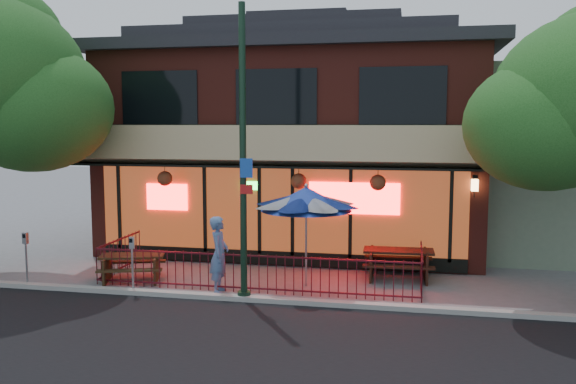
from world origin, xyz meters
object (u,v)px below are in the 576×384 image
picnic_table_left (132,264)px  patio_umbrella (306,199)px  street_light (243,170)px  picnic_table_right (398,260)px  pedestrian (219,255)px  parking_meter_near (132,255)px  parking_meter_far (26,250)px

picnic_table_left → patio_umbrella: (4.68, 0.44, 1.82)m
street_light → picnic_table_right: bearing=37.6°
pedestrian → picnic_table_left: bearing=71.6°
picnic_table_right → patio_umbrella: (-2.35, -1.24, 1.77)m
street_light → patio_umbrella: 2.16m
street_light → parking_meter_near: 3.62m
picnic_table_left → picnic_table_right: bearing=13.4°
picnic_table_right → street_light: bearing=-142.4°
picnic_table_right → pedestrian: size_ratio=1.00×
street_light → picnic_table_left: 4.49m
patio_umbrella → street_light: bearing=-129.1°
parking_meter_far → pedestrian: bearing=5.6°
picnic_table_left → pedestrian: 2.76m
parking_meter_far → street_light: bearing=-0.0°
pedestrian → parking_meter_far: pedestrian is taller
street_light → pedestrian: bearing=147.2°
picnic_table_left → patio_umbrella: bearing=5.3°
street_light → picnic_table_right: size_ratio=3.62×
pedestrian → picnic_table_right: bearing=-68.2°
street_light → picnic_table_left: street_light is taller
patio_umbrella → picnic_table_right: bearing=27.8°
patio_umbrella → parking_meter_near: size_ratio=1.88×
street_light → picnic_table_right: (3.60, 2.77, -2.62)m
picnic_table_left → picnic_table_right: 7.23m
picnic_table_right → parking_meter_near: bearing=-156.9°
picnic_table_left → pedestrian: (2.65, -0.60, 0.49)m
picnic_table_right → parking_meter_far: (-9.45, -2.77, 0.44)m
street_light → parking_meter_near: bearing=179.9°
patio_umbrella → parking_meter_far: 7.38m
picnic_table_left → parking_meter_near: bearing=-63.6°
parking_meter_near → picnic_table_right: bearing=23.1°
pedestrian → patio_umbrella: bearing=-68.6°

